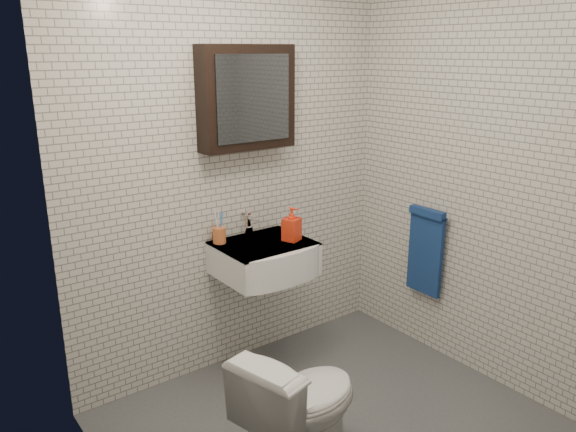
% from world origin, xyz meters
% --- Properties ---
extents(ground, '(2.20, 2.00, 0.01)m').
position_xyz_m(ground, '(0.00, 0.00, 0.01)').
color(ground, '#4C4F54').
rests_on(ground, ground).
extents(room_shell, '(2.22, 2.02, 2.51)m').
position_xyz_m(room_shell, '(0.00, 0.00, 1.47)').
color(room_shell, silver).
rests_on(room_shell, ground).
extents(washbasin, '(0.55, 0.50, 0.20)m').
position_xyz_m(washbasin, '(0.05, 0.73, 0.76)').
color(washbasin, white).
rests_on(washbasin, room_shell).
extents(faucet, '(0.06, 0.20, 0.15)m').
position_xyz_m(faucet, '(0.05, 0.93, 0.92)').
color(faucet, silver).
rests_on(faucet, washbasin).
extents(mirror_cabinet, '(0.60, 0.15, 0.60)m').
position_xyz_m(mirror_cabinet, '(0.05, 0.93, 1.70)').
color(mirror_cabinet, black).
rests_on(mirror_cabinet, room_shell).
extents(towel_rail, '(0.09, 0.30, 0.58)m').
position_xyz_m(towel_rail, '(1.04, 0.35, 0.72)').
color(towel_rail, silver).
rests_on(towel_rail, room_shell).
extents(toothbrush_cup, '(0.09, 0.09, 0.22)m').
position_xyz_m(toothbrush_cup, '(-0.16, 0.93, 0.90)').
color(toothbrush_cup, '#D26934').
rests_on(toothbrush_cup, washbasin).
extents(soap_bottle, '(0.12, 0.12, 0.21)m').
position_xyz_m(soap_bottle, '(0.21, 0.71, 0.95)').
color(soap_bottle, orange).
rests_on(soap_bottle, washbasin).
extents(toilet, '(0.74, 0.53, 0.68)m').
position_xyz_m(toilet, '(-0.32, -0.07, 0.34)').
color(toilet, white).
rests_on(toilet, ground).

